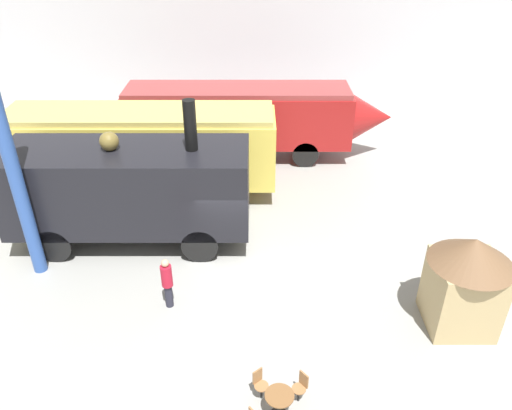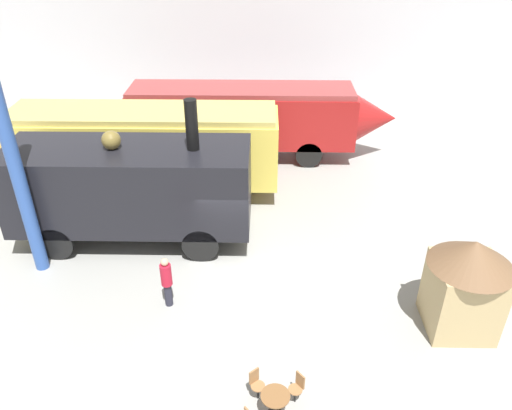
# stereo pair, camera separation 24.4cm
# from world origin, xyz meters

# --- Properties ---
(ground_plane) EXTENTS (80.00, 80.00, 0.00)m
(ground_plane) POSITION_xyz_m (0.00, 0.00, 0.00)
(ground_plane) COLOR gray
(backdrop_wall) EXTENTS (44.00, 0.15, 9.00)m
(backdrop_wall) POSITION_xyz_m (0.00, 15.45, 4.50)
(backdrop_wall) COLOR silver
(backdrop_wall) RESTS_ON ground_plane
(streamlined_locomotive) EXTENTS (12.55, 2.54, 3.45)m
(streamlined_locomotive) POSITION_xyz_m (0.66, 8.38, 2.09)
(streamlined_locomotive) COLOR maroon
(streamlined_locomotive) RESTS_ON ground_plane
(passenger_coach_vintage) EXTENTS (10.85, 2.73, 3.68)m
(passenger_coach_vintage) POSITION_xyz_m (-3.95, 4.74, 2.19)
(passenger_coach_vintage) COLOR #E0C64C
(passenger_coach_vintage) RESTS_ON ground_plane
(steam_locomotive) EXTENTS (8.36, 2.79, 5.36)m
(steam_locomotive) POSITION_xyz_m (-3.72, 1.20, 2.23)
(steam_locomotive) COLOR black
(steam_locomotive) RESTS_ON ground_plane
(cafe_table_near) EXTENTS (0.71, 0.71, 0.73)m
(cafe_table_near) POSITION_xyz_m (1.26, -6.24, 0.53)
(cafe_table_near) COLOR black
(cafe_table_near) RESTS_ON ground_plane
(cafe_chair_2) EXTENTS (0.41, 0.40, 0.87)m
(cafe_chair_2) POSITION_xyz_m (1.82, -5.77, 0.51)
(cafe_chair_2) COLOR black
(cafe_chair_2) RESTS_ON ground_plane
(cafe_chair_3) EXTENTS (0.40, 0.41, 0.87)m
(cafe_chair_3) POSITION_xyz_m (0.80, -5.68, 0.51)
(cafe_chair_3) COLOR black
(cafe_chair_3) RESTS_ON ground_plane
(visitor_person) EXTENTS (0.34, 0.34, 1.76)m
(visitor_person) POSITION_xyz_m (-1.95, -2.36, 0.96)
(visitor_person) COLOR #262633
(visitor_person) RESTS_ON ground_plane
(ticket_kiosk) EXTENTS (2.34, 2.34, 3.00)m
(ticket_kiosk) POSITION_xyz_m (6.60, -3.09, 1.67)
(ticket_kiosk) COLOR tan
(ticket_kiosk) RESTS_ON ground_plane
(support_pillar) EXTENTS (0.44, 0.44, 8.00)m
(support_pillar) POSITION_xyz_m (-6.60, -0.59, 4.00)
(support_pillar) COLOR #2D519E
(support_pillar) RESTS_ON ground_plane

